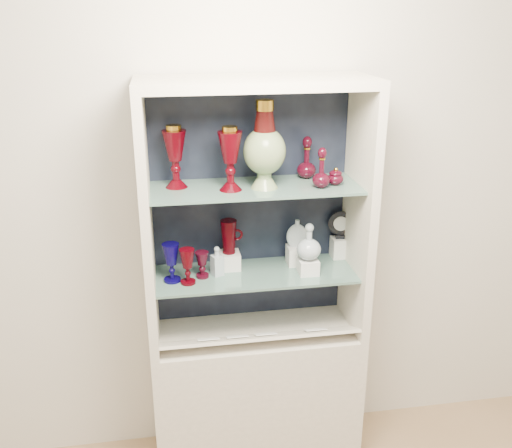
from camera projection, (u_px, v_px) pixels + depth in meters
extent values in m
cube|color=beige|center=(248.00, 188.00, 2.72)|extent=(3.50, 0.02, 2.80)
cube|color=beige|center=(256.00, 395.00, 2.88)|extent=(1.00, 0.40, 0.75)
cube|color=black|center=(250.00, 205.00, 2.72)|extent=(0.98, 0.02, 1.15)
cube|color=beige|center=(147.00, 225.00, 2.47)|extent=(0.04, 0.40, 1.15)
cube|color=beige|center=(359.00, 213.00, 2.62)|extent=(0.04, 0.40, 1.15)
cube|color=beige|center=(256.00, 83.00, 2.33)|extent=(1.00, 0.40, 0.04)
cube|color=slate|center=(255.00, 274.00, 2.66)|extent=(0.92, 0.34, 0.01)
cube|color=slate|center=(255.00, 188.00, 2.51)|extent=(0.92, 0.34, 0.01)
cube|color=beige|center=(260.00, 337.00, 2.64)|extent=(0.92, 0.17, 0.09)
cube|color=white|center=(208.00, 339.00, 2.59)|extent=(0.10, 0.06, 0.03)
cube|color=white|center=(315.00, 330.00, 2.67)|extent=(0.10, 0.06, 0.03)
cube|color=white|center=(266.00, 334.00, 2.63)|extent=(0.10, 0.06, 0.03)
cube|color=white|center=(237.00, 337.00, 2.61)|extent=(0.10, 0.06, 0.03)
cube|color=silver|center=(229.00, 260.00, 2.69)|extent=(0.10, 0.10, 0.08)
cube|color=silver|center=(296.00, 255.00, 2.74)|extent=(0.09, 0.09, 0.09)
cube|color=silver|center=(308.00, 266.00, 2.64)|extent=(0.09, 0.09, 0.07)
cube|color=silver|center=(339.00, 247.00, 2.81)|extent=(0.08, 0.08, 0.10)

